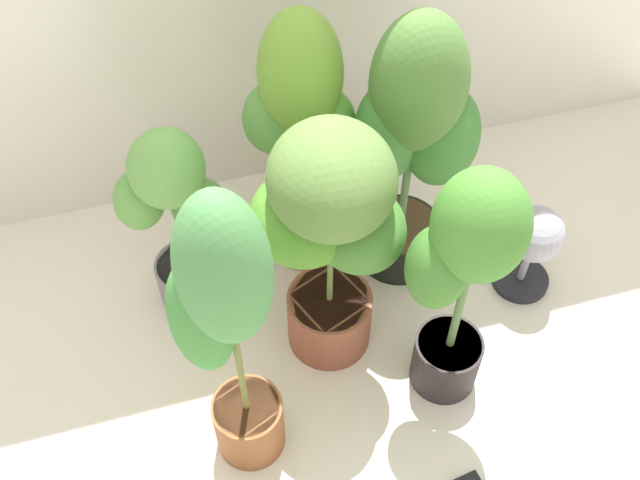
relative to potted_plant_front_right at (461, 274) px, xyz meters
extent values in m
plane|color=silver|center=(-0.29, 0.09, -0.51)|extent=(8.00, 8.00, 0.00)
cylinder|color=#2B2426|center=(0.02, 0.00, -0.42)|extent=(0.19, 0.19, 0.18)
cylinder|color=#403623|center=(0.02, 0.00, -0.33)|extent=(0.18, 0.18, 0.02)
cylinder|color=#577844|center=(0.02, 0.00, -0.04)|extent=(0.02, 0.02, 0.57)
ellipsoid|color=#458430|center=(0.02, 0.00, 0.18)|extent=(0.31, 0.31, 0.32)
ellipsoid|color=#427B2E|center=(-0.06, 0.01, 0.03)|extent=(0.19, 0.20, 0.25)
cylinder|color=#945730|center=(-0.57, -0.05, -0.41)|extent=(0.19, 0.19, 0.20)
cylinder|color=#40361E|center=(-0.57, -0.05, -0.32)|extent=(0.17, 0.17, 0.02)
cylinder|color=olive|center=(-0.57, -0.05, 0.03)|extent=(0.02, 0.02, 0.67)
ellipsoid|color=#4A8A49|center=(-0.57, -0.05, 0.28)|extent=(0.25, 0.26, 0.44)
ellipsoid|color=#40873C|center=(-0.63, -0.02, 0.11)|extent=(0.18, 0.20, 0.37)
cylinder|color=brown|center=(-0.24, 0.58, -0.42)|extent=(0.22, 0.22, 0.19)
cylinder|color=#412E1E|center=(-0.24, 0.58, -0.33)|extent=(0.20, 0.20, 0.02)
cylinder|color=#5A8046|center=(-0.24, 0.58, -0.02)|extent=(0.03, 0.03, 0.60)
ellipsoid|color=olive|center=(-0.24, 0.58, 0.21)|extent=(0.28, 0.27, 0.39)
ellipsoid|color=#558D40|center=(-0.32, 0.61, 0.05)|extent=(0.19, 0.17, 0.23)
ellipsoid|color=#529736|center=(-0.18, 0.57, 0.03)|extent=(0.18, 0.18, 0.24)
ellipsoid|color=#578C37|center=(-0.23, 0.51, -0.08)|extent=(0.17, 0.17, 0.23)
cylinder|color=brown|center=(-0.26, 0.22, -0.41)|extent=(0.25, 0.25, 0.20)
cylinder|color=#453220|center=(-0.26, 0.22, -0.32)|extent=(0.23, 0.23, 0.02)
cylinder|color=olive|center=(-0.26, 0.22, -0.03)|extent=(0.02, 0.02, 0.56)
ellipsoid|color=#5B7D3C|center=(-0.26, 0.22, 0.18)|extent=(0.43, 0.44, 0.30)
ellipsoid|color=#4E8D2B|center=(-0.33, 0.24, 0.04)|extent=(0.33, 0.33, 0.22)
ellipsoid|color=#447A2F|center=(-0.20, 0.19, 0.02)|extent=(0.29, 0.31, 0.21)
cylinder|color=slate|center=(-0.63, 0.49, -0.43)|extent=(0.21, 0.21, 0.16)
cylinder|color=#47321B|center=(-0.63, 0.49, -0.36)|extent=(0.19, 0.19, 0.02)
cylinder|color=olive|center=(-0.63, 0.49, -0.12)|extent=(0.02, 0.02, 0.47)
ellipsoid|color=#65A14D|center=(-0.63, 0.49, 0.06)|extent=(0.26, 0.26, 0.23)
ellipsoid|color=#5F9F47|center=(-0.72, 0.51, -0.06)|extent=(0.20, 0.20, 0.19)
ellipsoid|color=#618E4E|center=(-0.57, 0.46, -0.08)|extent=(0.21, 0.21, 0.16)
cylinder|color=black|center=(0.04, 0.46, -0.44)|extent=(0.26, 0.26, 0.15)
cylinder|color=#483420|center=(0.04, 0.46, -0.37)|extent=(0.24, 0.24, 0.02)
cylinder|color=#5A7F48|center=(0.04, 0.46, -0.04)|extent=(0.02, 0.02, 0.65)
ellipsoid|color=#4E7937|center=(0.04, 0.46, 0.21)|extent=(0.32, 0.31, 0.43)
ellipsoid|color=#447E3C|center=(-0.03, 0.48, 0.04)|extent=(0.22, 0.21, 0.34)
ellipsoid|color=#3B7732|center=(0.12, 0.44, 0.01)|extent=(0.23, 0.22, 0.33)
cylinder|color=#21212A|center=(0.38, 0.25, -0.50)|extent=(0.18, 0.18, 0.03)
cylinder|color=#9C9BAB|center=(0.38, 0.25, -0.42)|extent=(0.02, 0.02, 0.13)
sphere|color=#9C9BAB|center=(0.38, 0.25, -0.27)|extent=(0.23, 0.23, 0.17)
camera|label=1|loc=(-0.62, -0.95, 1.48)|focal=42.51mm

